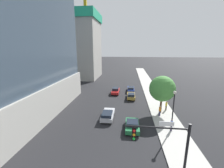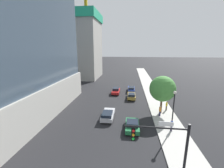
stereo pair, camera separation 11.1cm
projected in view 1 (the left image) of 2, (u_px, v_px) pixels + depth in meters
name	position (u px, v px, depth m)	size (l,w,h in m)	color
sidewalk	(160.00, 108.00, 29.17)	(4.20, 120.00, 0.15)	#B2AFA8
construction_building	(79.00, 43.00, 57.62)	(15.82, 28.51, 33.01)	#9E9B93
traffic_light_pole	(164.00, 144.00, 11.53)	(4.90, 0.48, 6.07)	black
street_lamp	(174.00, 105.00, 20.29)	(0.44, 0.44, 5.86)	black
street_tree	(162.00, 89.00, 26.09)	(4.51, 4.51, 6.74)	brown
car_red	(116.00, 91.00, 38.94)	(1.87, 4.55, 1.49)	red
car_silver	(108.00, 115.00, 24.91)	(1.92, 4.62, 1.38)	#B7B7BC
car_green	(132.00, 125.00, 21.59)	(1.94, 4.06, 1.35)	#1E6638
car_gold	(131.00, 96.00, 34.89)	(1.79, 4.48, 1.42)	#AD8938
car_blue	(131.00, 89.00, 40.69)	(1.75, 4.70, 1.40)	#233D9E
pedestrian_yellow_shirt	(166.00, 106.00, 27.98)	(0.34, 0.34, 1.70)	brown
pedestrian_blue_shirt	(171.00, 125.00, 20.93)	(0.34, 0.34, 1.75)	#38334C
pedestrian_orange_shirt	(160.00, 111.00, 25.56)	(0.34, 0.34, 1.80)	#38334C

